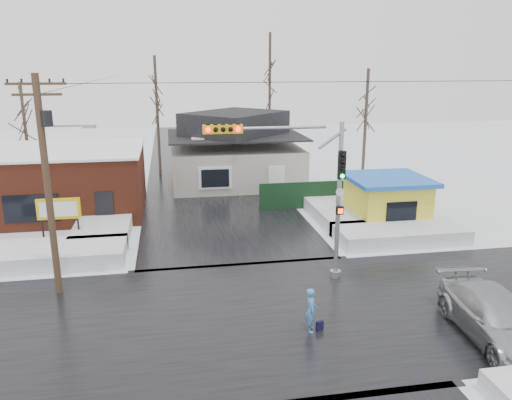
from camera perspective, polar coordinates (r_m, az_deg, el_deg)
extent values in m
plane|color=white|center=(19.59, 0.51, -13.12)|extent=(120.00, 120.00, 0.00)
cube|color=black|center=(19.59, 0.51, -13.10)|extent=(10.00, 120.00, 0.02)
cube|color=black|center=(19.59, 0.51, -13.10)|extent=(120.00, 10.00, 0.02)
cube|color=white|center=(26.21, -22.32, -5.81)|extent=(7.00, 3.00, 0.80)
cube|color=white|center=(28.29, 16.09, -3.71)|extent=(7.00, 3.00, 0.80)
cube|color=white|center=(30.53, -16.77, -2.36)|extent=(3.00, 8.00, 0.80)
cube|color=white|center=(31.94, 8.99, -1.11)|extent=(3.00, 8.00, 0.80)
cylinder|color=gray|center=(21.97, 9.41, -0.28)|extent=(0.20, 0.20, 7.00)
cylinder|color=gray|center=(23.08, 9.05, -8.32)|extent=(0.50, 0.50, 0.30)
cylinder|color=gray|center=(20.52, 1.80, 8.23)|extent=(4.60, 0.14, 0.14)
cube|color=gold|center=(20.21, -3.82, 8.09)|extent=(1.60, 0.28, 0.35)
sphere|color=#FF0C0C|center=(20.00, -5.49, 7.98)|extent=(0.20, 0.20, 0.20)
sphere|color=#FF0C0C|center=(20.13, -2.05, 8.09)|extent=(0.20, 0.20, 0.20)
cube|color=black|center=(21.39, 9.78, 3.96)|extent=(0.30, 0.22, 1.20)
sphere|color=#0CE533|center=(21.36, 9.85, 2.71)|extent=(0.18, 0.18, 0.18)
cube|color=black|center=(21.87, 9.55, -1.18)|extent=(0.30, 0.20, 0.35)
cylinder|color=#382619|center=(21.55, -22.69, 1.16)|extent=(0.28, 0.28, 9.00)
cube|color=#382619|center=(21.02, -23.86, 12.06)|extent=(2.20, 0.10, 0.10)
cube|color=#382619|center=(21.04, -23.74, 10.98)|extent=(1.80, 0.10, 0.10)
cylinder|color=black|center=(21.05, -22.81, 8.61)|extent=(0.44, 0.44, 0.60)
cylinder|color=gray|center=(20.95, -20.98, 7.93)|extent=(1.80, 0.08, 0.08)
cube|color=gray|center=(20.80, -18.51, 7.97)|extent=(0.50, 0.22, 0.12)
cube|color=maroon|center=(34.64, -22.82, 1.89)|extent=(12.00, 8.00, 4.00)
cube|color=white|center=(34.27, -23.18, 5.22)|extent=(12.20, 8.20, 0.15)
cube|color=black|center=(31.00, -24.26, -0.89)|extent=(3.00, 0.08, 1.60)
cube|color=black|center=(30.31, -16.87, -1.11)|extent=(1.00, 0.08, 2.20)
cylinder|color=black|center=(28.56, -23.18, -3.13)|extent=(0.10, 0.10, 1.80)
cylinder|color=black|center=(28.19, -19.62, -3.01)|extent=(0.10, 0.10, 1.80)
cube|color=gold|center=(28.05, -21.63, -0.94)|extent=(2.20, 0.18, 1.10)
cube|color=white|center=(27.95, -21.67, -1.00)|extent=(1.90, 0.02, 0.80)
cube|color=#B6B0A4|center=(40.05, -2.39, 4.03)|extent=(10.00, 8.00, 3.00)
cube|color=black|center=(39.65, -2.43, 7.43)|extent=(10.40, 8.40, 0.12)
pyramid|color=black|center=(39.53, -2.44, 8.81)|extent=(9.00, 7.00, 1.80)
cube|color=maroon|center=(41.04, 1.86, 9.11)|extent=(0.70, 0.70, 1.40)
cube|color=white|center=(35.91, -4.69, 2.51)|extent=(2.40, 0.12, 1.60)
cube|color=yellow|center=(30.82, 14.65, -0.29)|extent=(4.00, 4.00, 2.60)
cube|color=#1856B4|center=(30.48, 14.84, 2.33)|extent=(4.60, 4.60, 0.25)
cube|color=black|center=(29.07, 16.29, -1.35)|extent=(1.80, 0.06, 1.20)
cube|color=black|center=(33.49, 7.12, 0.62)|extent=(8.00, 0.12, 1.80)
cylinder|color=#332821|center=(43.16, -11.19, 9.28)|extent=(0.24, 0.24, 10.00)
cylinder|color=#332821|center=(45.98, 1.57, 11.16)|extent=(0.24, 0.24, 12.00)
cylinder|color=#332821|center=(40.21, 12.37, 8.07)|extent=(0.24, 0.24, 9.00)
cylinder|color=#332821|center=(42.68, -24.79, 6.75)|extent=(0.24, 0.24, 8.00)
imported|color=#457CC3|center=(18.33, 6.31, -12.43)|extent=(0.50, 0.66, 1.65)
imported|color=#A4A8AB|center=(19.66, 25.71, -12.00)|extent=(2.68, 5.73, 1.62)
cube|color=black|center=(18.72, 7.29, -14.09)|extent=(0.30, 0.21, 0.35)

